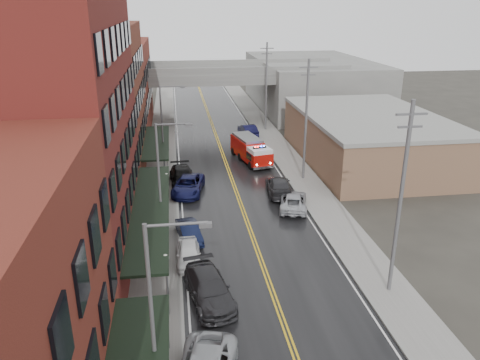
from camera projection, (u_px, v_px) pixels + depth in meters
road at (240, 202)px, 42.05m from camera, size 11.00×160.00×0.02m
sidewalk_left at (158, 206)px, 41.06m from camera, size 3.00×160.00×0.15m
sidewalk_right at (319, 197)px, 43.00m from camera, size 3.00×160.00×0.15m
curb_left at (177, 205)px, 41.28m from camera, size 0.30×160.00×0.15m
curb_right at (301, 198)px, 42.78m from camera, size 0.30×160.00×0.15m
brick_building_b at (55, 130)px, 30.63m from camera, size 9.00×20.00×18.00m
brick_building_c at (96, 101)px, 47.37m from camera, size 9.00×15.00×15.00m
brick_building_far at (115, 87)px, 64.10m from camera, size 9.00×20.00×12.00m
tan_building at (368, 139)px, 52.55m from camera, size 14.00×22.00×5.00m
right_far_block at (311, 83)px, 80.06m from camera, size 18.00×30.00×8.00m
awning_1 at (151, 209)px, 33.53m from camera, size 2.60×18.00×3.09m
awning_2 at (157, 142)px, 49.73m from camera, size 2.60×13.00×3.09m
globe_lamp_1 at (166, 267)px, 27.43m from camera, size 0.44×0.44×3.12m
globe_lamp_2 at (167, 182)px, 40.39m from camera, size 0.44×0.44×3.12m
street_lamp_0 at (157, 308)px, 18.98m from camera, size 2.64×0.22×9.00m
street_lamp_1 at (162, 175)px, 33.80m from camera, size 2.64×0.22×9.00m
street_lamp_2 at (164, 123)px, 48.62m from camera, size 2.64×0.22×9.00m
utility_pole_0 at (401, 198)px, 26.89m from camera, size 1.80×0.24×12.00m
utility_pole_1 at (306, 119)px, 45.41m from camera, size 1.80×0.24×12.00m
utility_pole_2 at (266, 85)px, 63.93m from camera, size 1.80×0.24×12.00m
overpass at (210, 81)px, 69.57m from camera, size 40.00×10.00×7.50m
fire_truck at (251, 149)px, 52.43m from camera, size 4.13×7.63×2.67m
parked_car_left_3 at (209, 288)px, 27.95m from camera, size 3.27×5.95×1.63m
parked_car_left_4 at (188, 253)px, 32.09m from camera, size 1.67×4.12×1.40m
parked_car_left_5 at (189, 232)px, 35.21m from camera, size 2.10×4.20×1.32m
parked_car_left_6 at (188, 185)px, 43.90m from camera, size 3.64×6.02×1.56m
parked_car_left_7 at (182, 177)px, 45.99m from camera, size 2.63×5.75×1.63m
parked_car_right_0 at (293, 201)px, 40.64m from camera, size 3.44×5.39×1.38m
parked_car_right_1 at (279, 186)px, 43.73m from camera, size 2.78×5.63×1.57m
parked_car_right_2 at (259, 154)px, 53.21m from camera, size 2.77×4.88×1.57m
parked_car_right_3 at (248, 130)px, 62.89m from camera, size 2.28×5.12×1.63m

